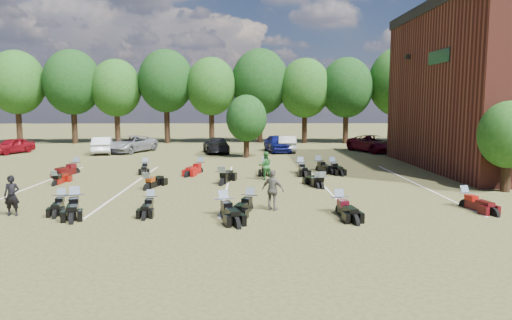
{
  "coord_description": "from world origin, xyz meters",
  "views": [
    {
      "loc": [
        -2.0,
        -20.44,
        4.2
      ],
      "look_at": [
        -1.49,
        4.0,
        1.2
      ],
      "focal_mm": 32.0,
      "sensor_mm": 36.0,
      "label": 1
    }
  ],
  "objects_px": {
    "person_green": "(265,166)",
    "motorcycle_7": "(55,186)",
    "car_0": "(12,146)",
    "motorcycle_3": "(224,216)",
    "car_4": "(277,143)",
    "motorcycle_0": "(75,212)",
    "person_grey": "(273,190)",
    "motorcycle_14": "(76,173)",
    "person_black": "(12,196)"
  },
  "relations": [
    {
      "from": "car_0",
      "to": "motorcycle_0",
      "type": "xyz_separation_m",
      "value": [
        13.28,
        -21.5,
        -0.66
      ]
    },
    {
      "from": "person_black",
      "to": "motorcycle_7",
      "type": "distance_m",
      "value": 6.59
    },
    {
      "from": "car_4",
      "to": "person_green",
      "type": "distance_m",
      "value": 14.86
    },
    {
      "from": "motorcycle_14",
      "to": "person_black",
      "type": "bearing_deg",
      "value": -67.0
    },
    {
      "from": "person_green",
      "to": "motorcycle_0",
      "type": "relative_size",
      "value": 0.64
    },
    {
      "from": "car_0",
      "to": "person_grey",
      "type": "xyz_separation_m",
      "value": [
        21.07,
        -21.44,
        0.15
      ]
    },
    {
      "from": "motorcycle_0",
      "to": "motorcycle_14",
      "type": "distance_m",
      "value": 10.67
    },
    {
      "from": "person_green",
      "to": "person_black",
      "type": "bearing_deg",
      "value": 28.26
    },
    {
      "from": "motorcycle_0",
      "to": "motorcycle_14",
      "type": "height_order",
      "value": "motorcycle_14"
    },
    {
      "from": "car_0",
      "to": "person_black",
      "type": "height_order",
      "value": "person_black"
    },
    {
      "from": "motorcycle_7",
      "to": "motorcycle_3",
      "type": "bearing_deg",
      "value": 145.74
    },
    {
      "from": "motorcycle_0",
      "to": "motorcycle_3",
      "type": "relative_size",
      "value": 1.02
    },
    {
      "from": "car_0",
      "to": "motorcycle_7",
      "type": "distance_m",
      "value": 18.64
    },
    {
      "from": "car_0",
      "to": "person_green",
      "type": "bearing_deg",
      "value": -12.5
    },
    {
      "from": "motorcycle_0",
      "to": "motorcycle_3",
      "type": "xyz_separation_m",
      "value": [
        5.89,
        -0.79,
        0.0
      ]
    },
    {
      "from": "person_grey",
      "to": "motorcycle_0",
      "type": "xyz_separation_m",
      "value": [
        -7.78,
        -0.06,
        -0.81
      ]
    },
    {
      "from": "car_0",
      "to": "motorcycle_3",
      "type": "height_order",
      "value": "car_0"
    },
    {
      "from": "person_black",
      "to": "motorcycle_3",
      "type": "xyz_separation_m",
      "value": [
        8.0,
        -0.17,
        -0.77
      ]
    },
    {
      "from": "person_grey",
      "to": "motorcycle_14",
      "type": "distance_m",
      "value": 15.21
    },
    {
      "from": "car_0",
      "to": "person_grey",
      "type": "relative_size",
      "value": 2.4
    },
    {
      "from": "person_green",
      "to": "car_4",
      "type": "bearing_deg",
      "value": -107.67
    },
    {
      "from": "car_4",
      "to": "motorcycle_7",
      "type": "height_order",
      "value": "car_4"
    },
    {
      "from": "motorcycle_3",
      "to": "motorcycle_7",
      "type": "bearing_deg",
      "value": 126.47
    },
    {
      "from": "person_grey",
      "to": "motorcycle_3",
      "type": "xyz_separation_m",
      "value": [
        -1.89,
        -0.84,
        -0.81
      ]
    },
    {
      "from": "person_black",
      "to": "motorcycle_3",
      "type": "relative_size",
      "value": 0.65
    },
    {
      "from": "car_4",
      "to": "motorcycle_3",
      "type": "bearing_deg",
      "value": -108.47
    },
    {
      "from": "car_0",
      "to": "person_black",
      "type": "bearing_deg",
      "value": -42.13
    },
    {
      "from": "motorcycle_0",
      "to": "motorcycle_3",
      "type": "height_order",
      "value": "motorcycle_0"
    },
    {
      "from": "car_0",
      "to": "motorcycle_3",
      "type": "distance_m",
      "value": 29.41
    },
    {
      "from": "motorcycle_7",
      "to": "person_black",
      "type": "bearing_deg",
      "value": 101.4
    },
    {
      "from": "person_black",
      "to": "motorcycle_0",
      "type": "bearing_deg",
      "value": 10.06
    },
    {
      "from": "car_0",
      "to": "person_green",
      "type": "distance_m",
      "value": 25.29
    },
    {
      "from": "motorcycle_14",
      "to": "car_0",
      "type": "bearing_deg",
      "value": 144.46
    },
    {
      "from": "car_0",
      "to": "person_grey",
      "type": "height_order",
      "value": "person_grey"
    },
    {
      "from": "person_green",
      "to": "person_grey",
      "type": "bearing_deg",
      "value": 78.81
    },
    {
      "from": "person_grey",
      "to": "motorcycle_7",
      "type": "bearing_deg",
      "value": 1.91
    },
    {
      "from": "motorcycle_7",
      "to": "motorcycle_14",
      "type": "xyz_separation_m",
      "value": [
        -0.48,
        4.17,
        0.0
      ]
    },
    {
      "from": "person_green",
      "to": "motorcycle_14",
      "type": "height_order",
      "value": "person_green"
    },
    {
      "from": "person_black",
      "to": "person_green",
      "type": "distance_m",
      "value": 12.81
    },
    {
      "from": "person_green",
      "to": "person_grey",
      "type": "height_order",
      "value": "person_grey"
    },
    {
      "from": "car_4",
      "to": "person_black",
      "type": "height_order",
      "value": "person_black"
    },
    {
      "from": "car_0",
      "to": "person_black",
      "type": "relative_size",
      "value": 2.52
    },
    {
      "from": "car_0",
      "to": "motorcycle_7",
      "type": "xyz_separation_m",
      "value": [
        10.08,
        -15.66,
        -0.66
      ]
    },
    {
      "from": "motorcycle_0",
      "to": "motorcycle_3",
      "type": "bearing_deg",
      "value": -24.03
    },
    {
      "from": "car_4",
      "to": "motorcycle_7",
      "type": "relative_size",
      "value": 2.21
    },
    {
      "from": "car_4",
      "to": "person_green",
      "type": "xyz_separation_m",
      "value": [
        -1.69,
        -14.76,
        0.02
      ]
    },
    {
      "from": "person_grey",
      "to": "person_green",
      "type": "bearing_deg",
      "value": -60.35
    },
    {
      "from": "car_4",
      "to": "motorcycle_14",
      "type": "xyz_separation_m",
      "value": [
        -13.16,
        -12.27,
        -0.76
      ]
    },
    {
      "from": "car_0",
      "to": "motorcycle_14",
      "type": "relative_size",
      "value": 1.56
    },
    {
      "from": "person_green",
      "to": "motorcycle_7",
      "type": "xyz_separation_m",
      "value": [
        -10.99,
        -1.68,
        -0.79
      ]
    }
  ]
}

